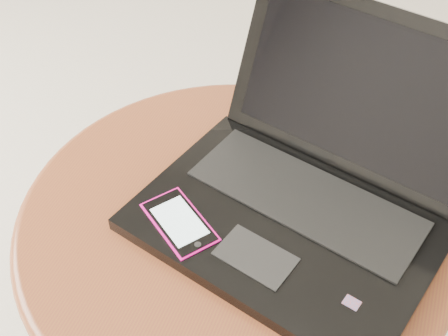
% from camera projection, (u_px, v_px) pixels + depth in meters
% --- Properties ---
extents(table, '(0.60, 0.60, 0.47)m').
position_uv_depth(table, '(234.00, 258.00, 0.87)').
color(table, '#4E3119').
rests_on(table, ground).
extents(laptop, '(0.45, 0.44, 0.23)m').
position_uv_depth(laptop, '(307.00, 187.00, 0.78)').
color(laptop, black).
rests_on(laptop, table).
extents(phone_black, '(0.12, 0.11, 0.01)m').
position_uv_depth(phone_black, '(191.00, 202.00, 0.81)').
color(phone_black, black).
rests_on(phone_black, table).
extents(phone_pink, '(0.12, 0.11, 0.01)m').
position_uv_depth(phone_pink, '(180.00, 224.00, 0.77)').
color(phone_pink, '#ED0B92').
rests_on(phone_pink, phone_black).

